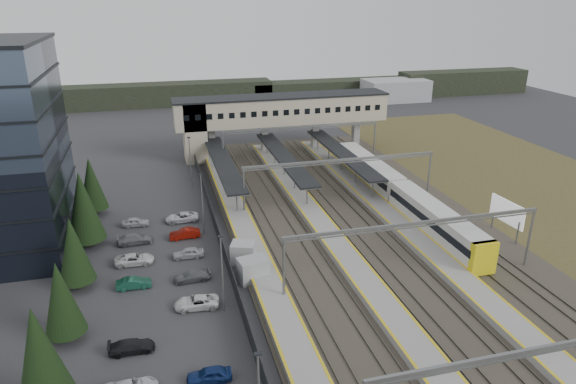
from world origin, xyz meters
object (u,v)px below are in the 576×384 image
object	(u,v)px
footbridge	(268,114)
relay_cabin_near	(253,270)
billboard	(507,213)
train	(399,193)
relay_cabin_far	(243,253)

from	to	relation	value
footbridge	relay_cabin_near	bearing A→B (deg)	-104.73
relay_cabin_near	footbridge	bearing A→B (deg)	75.27
relay_cabin_near	billboard	size ratio (longest dim) A/B	0.58
train	billboard	world-z (taller)	billboard
train	relay_cabin_near	bearing A→B (deg)	-148.81
relay_cabin_near	footbridge	size ratio (longest dim) A/B	0.08
footbridge	billboard	bearing A→B (deg)	-64.09
relay_cabin_far	train	size ratio (longest dim) A/B	0.08
relay_cabin_near	footbridge	xyz separation A→B (m)	(11.86, 45.11, 6.66)
footbridge	billboard	xyz separation A→B (m)	(20.80, -42.83, -4.64)
train	billboard	xyz separation A→B (m)	(8.51, -12.34, 1.16)
billboard	relay_cabin_near	bearing A→B (deg)	-175.99
relay_cabin_far	relay_cabin_near	bearing A→B (deg)	-85.88
relay_cabin_near	footbridge	world-z (taller)	footbridge
billboard	footbridge	bearing A→B (deg)	115.91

